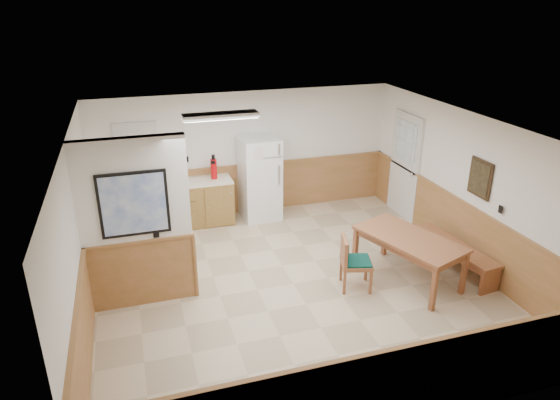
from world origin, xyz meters
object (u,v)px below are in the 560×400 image
object	(u,v)px
dining_bench	(454,250)
soap_bottle	(139,182)
refrigerator	(260,179)
dining_table	(409,243)
dining_chair	(351,259)
fire_extinguisher	(214,168)

from	to	relation	value
dining_bench	soap_bottle	size ratio (longest dim) A/B	9.00
refrigerator	dining_bench	xyz separation A→B (m)	(2.49, -2.95, -0.48)
dining_bench	soap_bottle	distance (m)	5.68
dining_table	dining_chair	size ratio (longest dim) A/B	2.19
dining_bench	fire_extinguisher	bearing A→B (deg)	131.52
dining_table	soap_bottle	xyz separation A→B (m)	(-3.88, 3.07, 0.34)
dining_chair	fire_extinguisher	world-z (taller)	fire_extinguisher
dining_table	dining_bench	size ratio (longest dim) A/B	1.07
dining_bench	dining_chair	world-z (taller)	dining_chair
dining_table	dining_chair	world-z (taller)	dining_chair
refrigerator	fire_extinguisher	distance (m)	0.94
dining_chair	soap_bottle	distance (m)	4.23
fire_extinguisher	soap_bottle	size ratio (longest dim) A/B	2.48
soap_bottle	dining_chair	bearing A→B (deg)	-45.75
refrigerator	soap_bottle	world-z (taller)	refrigerator
dining_table	dining_bench	world-z (taller)	dining_table
dining_bench	dining_chair	size ratio (longest dim) A/B	2.05
dining_table	soap_bottle	size ratio (longest dim) A/B	9.62
dining_chair	refrigerator	bearing A→B (deg)	118.09
refrigerator	dining_chair	distance (m)	3.05
dining_chair	fire_extinguisher	bearing A→B (deg)	132.74
fire_extinguisher	dining_chair	bearing A→B (deg)	-81.80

